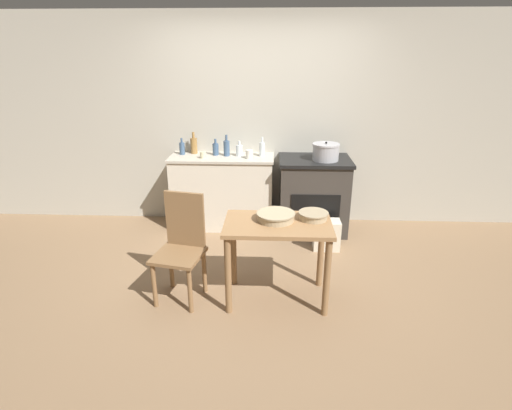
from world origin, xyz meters
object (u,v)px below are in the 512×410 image
object	(u,v)px
chair	(182,245)
flour_sack	(327,235)
bottle_center_right	(227,148)
mixing_bowl_large	(276,216)
stove	(313,195)
bottle_left	(216,149)
work_table	(278,238)
bottle_far_left	(194,145)
cup_mid_right	(249,154)
bottle_center_left	(239,150)
bottle_center	(262,149)
mixing_bowl_small	(313,215)
bottle_mid_left	(182,148)
stock_pot	(326,152)
cup_right	(203,155)

from	to	relation	value
chair	flour_sack	world-z (taller)	chair
bottle_center_right	mixing_bowl_large	bearing A→B (deg)	-69.45
stove	bottle_center_right	distance (m)	1.20
stove	bottle_left	size ratio (longest dim) A/B	4.57
work_table	bottle_far_left	bearing A→B (deg)	120.57
bottle_left	cup_mid_right	size ratio (longest dim) A/B	1.94
chair	cup_mid_right	size ratio (longest dim) A/B	9.28
flour_sack	bottle_center_left	bearing A→B (deg)	148.01
stove	bottle_center_right	xyz separation A→B (m)	(-1.06, 0.10, 0.55)
bottle_center	cup_mid_right	xyz separation A→B (m)	(-0.15, -0.13, -0.04)
mixing_bowl_small	bottle_far_left	bearing A→B (deg)	128.83
flour_sack	bottle_left	bearing A→B (deg)	152.89
bottle_center_left	bottle_far_left	bearing A→B (deg)	169.23
bottle_mid_left	chair	bearing A→B (deg)	-78.79
flour_sack	bottle_mid_left	xyz separation A→B (m)	(-1.73, 0.69, 0.81)
mixing_bowl_large	bottle_center	bearing A→B (deg)	95.94
mixing_bowl_small	bottle_center	xyz separation A→B (m)	(-0.49, 1.56, 0.22)
bottle_center_left	work_table	bearing A→B (deg)	-74.33
chair	mixing_bowl_large	bearing A→B (deg)	13.68
flour_sack	bottle_center_left	world-z (taller)	bottle_center_left
bottle_left	cup_mid_right	xyz separation A→B (m)	(0.42, -0.15, -0.03)
chair	stock_pot	xyz separation A→B (m)	(1.40, 1.45, 0.51)
stock_pot	bottle_left	distance (m)	1.33
chair	stock_pot	world-z (taller)	stock_pot
work_table	bottle_center_right	distance (m)	1.80
chair	bottle_center_left	world-z (taller)	bottle_center_left
mixing_bowl_small	bottle_center	distance (m)	1.65
work_table	chair	world-z (taller)	chair
mixing_bowl_large	bottle_left	xyz separation A→B (m)	(-0.74, 1.63, 0.20)
mixing_bowl_large	cup_right	distance (m)	1.71
chair	bottle_far_left	world-z (taller)	bottle_far_left
bottle_mid_left	cup_right	bearing A→B (deg)	-32.33
stock_pot	bottle_center_right	world-z (taller)	bottle_center_right
flour_sack	bottle_center	xyz separation A→B (m)	(-0.75, 0.65, 0.83)
stove	cup_right	distance (m)	1.42
stove	work_table	bearing A→B (deg)	-106.13
stove	mixing_bowl_large	world-z (taller)	stove
flour_sack	cup_right	size ratio (longest dim) A/B	4.36
mixing_bowl_large	bottle_far_left	world-z (taller)	bottle_far_left
mixing_bowl_large	bottle_center	xyz separation A→B (m)	(-0.17, 1.60, 0.22)
flour_sack	mixing_bowl_small	xyz separation A→B (m)	(-0.26, -0.91, 0.61)
mixing_bowl_large	bottle_center	distance (m)	1.62
bottle_far_left	bottle_left	bearing A→B (deg)	-14.85
bottle_center_right	work_table	bearing A→B (deg)	-69.48
mixing_bowl_small	bottle_left	world-z (taller)	bottle_left
flour_sack	bottle_center	size ratio (longest dim) A/B	1.45
stock_pot	bottle_center_right	distance (m)	1.18
mixing_bowl_small	bottle_left	xyz separation A→B (m)	(-1.06, 1.59, 0.21)
stove	cup_right	world-z (taller)	cup_right
work_table	bottle_center_right	xyz separation A→B (m)	(-0.61, 1.64, 0.41)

